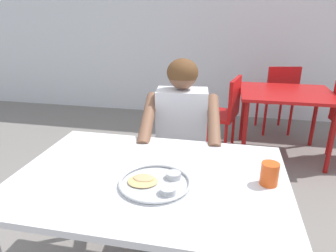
# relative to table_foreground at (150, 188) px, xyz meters

# --- Properties ---
(table_foreground) EXTENTS (1.24, 0.86, 0.75)m
(table_foreground) POSITION_rel_table_foreground_xyz_m (0.00, 0.00, 0.00)
(table_foreground) COLOR silver
(table_foreground) RESTS_ON ground
(thali_tray) EXTENTS (0.31, 0.31, 0.03)m
(thali_tray) POSITION_rel_table_foreground_xyz_m (0.05, -0.08, 0.08)
(thali_tray) COLOR #B7BABF
(thali_tray) RESTS_ON table_foreground
(drinking_cup) EXTENTS (0.08, 0.08, 0.10)m
(drinking_cup) POSITION_rel_table_foreground_xyz_m (0.52, 0.03, 0.12)
(drinking_cup) COLOR #D84C19
(drinking_cup) RESTS_ON table_foreground
(chair_foreground) EXTENTS (0.46, 0.47, 0.82)m
(chair_foreground) POSITION_rel_table_foreground_xyz_m (0.02, 0.88, -0.20)
(chair_foreground) COLOR red
(chair_foreground) RESTS_ON ground
(diner_foreground) EXTENTS (0.53, 0.58, 1.18)m
(diner_foreground) POSITION_rel_table_foreground_xyz_m (0.04, 0.66, 0.02)
(diner_foreground) COLOR #313131
(diner_foreground) RESTS_ON ground
(table_background_red) EXTENTS (0.91, 0.78, 0.70)m
(table_background_red) POSITION_rel_table_foreground_xyz_m (0.90, 1.97, -0.06)
(table_background_red) COLOR #B71414
(table_background_red) RESTS_ON ground
(chair_red_left) EXTENTS (0.48, 0.51, 0.83)m
(chair_red_left) POSITION_rel_table_foreground_xyz_m (0.29, 1.92, -0.20)
(chair_red_left) COLOR #B71313
(chair_red_left) RESTS_ON ground
(chair_red_far) EXTENTS (0.47, 0.51, 0.86)m
(chair_red_far) POSITION_rel_table_foreground_xyz_m (0.92, 2.62, -0.18)
(chair_red_far) COLOR #B61415
(chair_red_far) RESTS_ON ground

